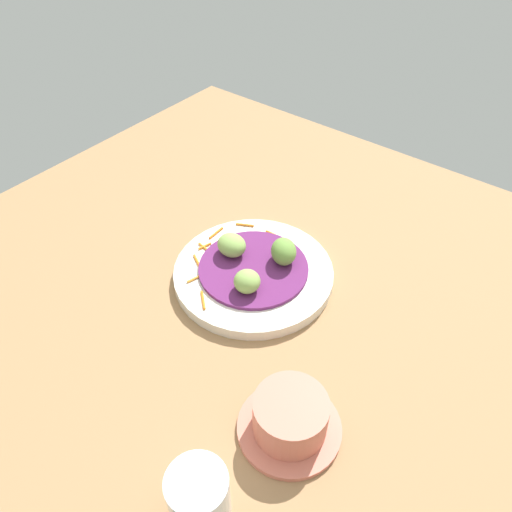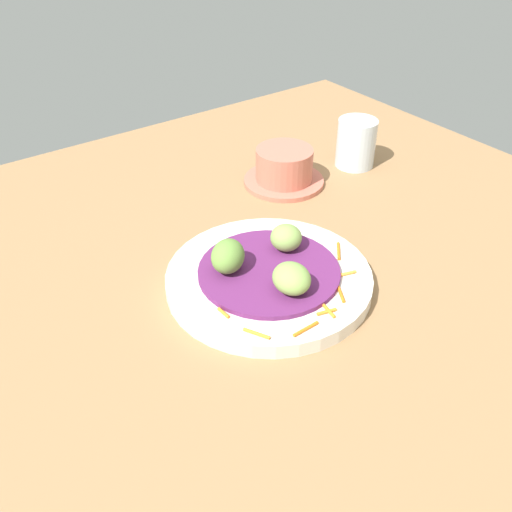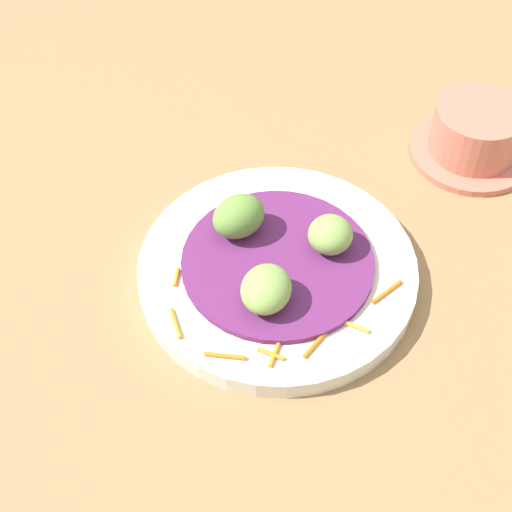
{
  "view_description": "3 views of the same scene",
  "coord_description": "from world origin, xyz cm",
  "px_view_note": "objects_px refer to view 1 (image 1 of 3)",
  "views": [
    {
      "loc": [
        -42.16,
        -36.3,
        61.47
      ],
      "look_at": [
        4.73,
        0.26,
        6.06
      ],
      "focal_mm": 35.07,
      "sensor_mm": 36.0,
      "label": 1
    },
    {
      "loc": [
        39.2,
        45.87,
        48.36
      ],
      "look_at": [
        4.25,
        -2.06,
        5.65
      ],
      "focal_mm": 40.44,
      "sensor_mm": 36.0,
      "label": 2
    },
    {
      "loc": [
        -1.34,
        45.25,
        59.9
      ],
      "look_at": [
        5.65,
        0.73,
        5.65
      ],
      "focal_mm": 54.14,
      "sensor_mm": 36.0,
      "label": 3
    }
  ],
  "objects_px": {
    "main_plate": "(254,274)",
    "guac_scoop_right": "(284,251)",
    "guac_scoop_center": "(247,281)",
    "guac_scoop_left": "(232,245)",
    "terracotta_bowl": "(290,418)",
    "water_glass": "(199,498)"
  },
  "relations": [
    {
      "from": "main_plate",
      "to": "guac_scoop_right",
      "type": "height_order",
      "value": "guac_scoop_right"
    },
    {
      "from": "guac_scoop_right",
      "to": "main_plate",
      "type": "bearing_deg",
      "value": 145.67
    },
    {
      "from": "guac_scoop_center",
      "to": "guac_scoop_right",
      "type": "relative_size",
      "value": 0.82
    },
    {
      "from": "guac_scoop_left",
      "to": "terracotta_bowl",
      "type": "height_order",
      "value": "same"
    },
    {
      "from": "main_plate",
      "to": "terracotta_bowl",
      "type": "height_order",
      "value": "terracotta_bowl"
    },
    {
      "from": "guac_scoop_center",
      "to": "guac_scoop_right",
      "type": "distance_m",
      "value": 0.09
    },
    {
      "from": "guac_scoop_right",
      "to": "terracotta_bowl",
      "type": "bearing_deg",
      "value": -142.64
    },
    {
      "from": "guac_scoop_left",
      "to": "guac_scoop_center",
      "type": "relative_size",
      "value": 1.21
    },
    {
      "from": "terracotta_bowl",
      "to": "water_glass",
      "type": "distance_m",
      "value": 0.14
    },
    {
      "from": "main_plate",
      "to": "guac_scoop_center",
      "type": "height_order",
      "value": "guac_scoop_center"
    },
    {
      "from": "guac_scoop_right",
      "to": "guac_scoop_left",
      "type": "bearing_deg",
      "value": 115.67
    },
    {
      "from": "main_plate",
      "to": "water_glass",
      "type": "height_order",
      "value": "water_glass"
    },
    {
      "from": "main_plate",
      "to": "terracotta_bowl",
      "type": "distance_m",
      "value": 0.27
    },
    {
      "from": "water_glass",
      "to": "guac_scoop_center",
      "type": "bearing_deg",
      "value": 29.58
    },
    {
      "from": "guac_scoop_left",
      "to": "guac_scoop_right",
      "type": "xyz_separation_m",
      "value": [
        0.04,
        -0.08,
        0.0
      ]
    },
    {
      "from": "main_plate",
      "to": "guac_scoop_right",
      "type": "bearing_deg",
      "value": -34.33
    },
    {
      "from": "main_plate",
      "to": "terracotta_bowl",
      "type": "bearing_deg",
      "value": -132.54
    },
    {
      "from": "guac_scoop_right",
      "to": "terracotta_bowl",
      "type": "distance_m",
      "value": 0.29
    },
    {
      "from": "guac_scoop_center",
      "to": "water_glass",
      "type": "height_order",
      "value": "water_glass"
    },
    {
      "from": "water_glass",
      "to": "guac_scoop_right",
      "type": "bearing_deg",
      "value": 22.57
    },
    {
      "from": "terracotta_bowl",
      "to": "guac_scoop_right",
      "type": "bearing_deg",
      "value": 37.36
    },
    {
      "from": "guac_scoop_center",
      "to": "terracotta_bowl",
      "type": "bearing_deg",
      "value": -127.82
    }
  ]
}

